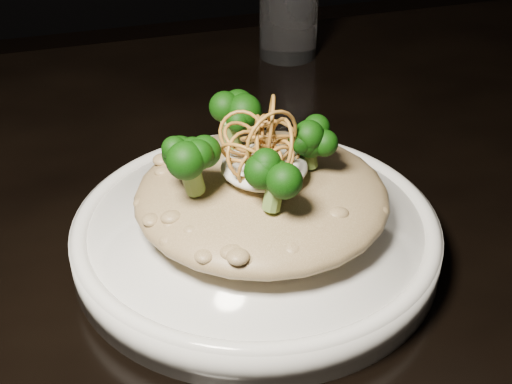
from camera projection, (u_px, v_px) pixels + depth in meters
table at (301, 267)px, 0.66m from camera, size 1.10×0.80×0.75m
plate at (256, 237)px, 0.54m from camera, size 0.28×0.28×0.03m
risotto at (262, 196)px, 0.53m from camera, size 0.19×0.19×0.04m
broccoli at (257, 145)px, 0.50m from camera, size 0.12×0.12×0.04m
cheese at (264, 167)px, 0.50m from camera, size 0.06×0.06×0.02m
shallots at (260, 134)px, 0.49m from camera, size 0.06×0.06×0.04m
drinking_glass at (289, 6)px, 0.84m from camera, size 0.07×0.07×0.12m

